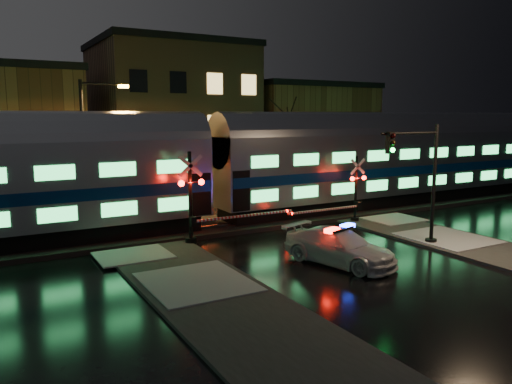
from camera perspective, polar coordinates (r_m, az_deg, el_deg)
ground at (r=23.64m, az=5.05°, el=-5.91°), size 120.00×120.00×0.00m
ballast at (r=27.75m, az=-0.82°, el=-3.42°), size 90.00×4.20×0.24m
sidewalk_left at (r=15.53m, az=-2.36°, el=-13.61°), size 4.00×20.00×0.12m
sidewalk_right at (r=24.09m, az=26.51°, el=-6.38°), size 4.00×20.00×0.12m
building_mid at (r=43.94m, az=-9.66°, el=8.34°), size 12.00×11.00×11.50m
building_right at (r=49.53m, az=4.97°, el=6.72°), size 12.00×10.00×8.50m
train at (r=26.20m, az=-5.39°, el=3.05°), size 51.00×3.12×5.92m
police_car at (r=20.53m, az=9.51°, el=-6.20°), size 3.23×5.20×1.57m
crossing_signal_right at (r=28.12m, az=10.88°, el=-0.47°), size 5.28×0.63×3.74m
crossing_signal_left at (r=23.27m, az=-6.63°, el=-1.62°), size 6.14×0.67×4.35m
traffic_light at (r=23.54m, az=18.36°, el=0.98°), size 3.61×0.67×5.58m
streetlight at (r=28.35m, az=-18.59°, el=5.37°), size 2.62×0.27×7.84m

